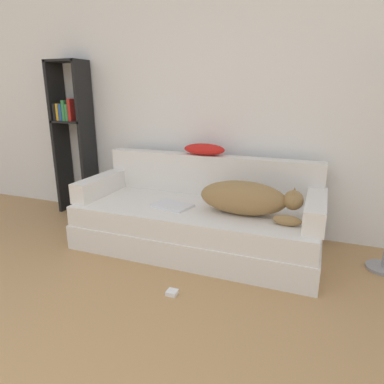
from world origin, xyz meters
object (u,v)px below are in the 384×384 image
(throw_pillow, at_px, (204,149))
(bookshelf, at_px, (72,130))
(laptop, at_px, (172,205))
(power_adapter, at_px, (172,293))
(couch, at_px, (196,227))
(dog, at_px, (247,198))

(throw_pillow, height_order, bookshelf, bookshelf)
(laptop, height_order, power_adapter, laptop)
(laptop, bearing_deg, throw_pillow, 88.86)
(couch, relative_size, laptop, 5.69)
(laptop, height_order, throw_pillow, throw_pillow)
(couch, bearing_deg, bookshelf, 165.12)
(couch, distance_m, bookshelf, 1.83)
(dog, height_order, throw_pillow, throw_pillow)
(couch, relative_size, dog, 2.55)
(dog, bearing_deg, bookshelf, 166.70)
(couch, bearing_deg, throw_pillow, 99.06)
(dog, distance_m, power_adapter, 0.93)
(laptop, bearing_deg, power_adapter, -52.16)
(dog, xyz_separation_m, throw_pillow, (-0.51, 0.43, 0.29))
(throw_pillow, bearing_deg, power_adapter, -81.49)
(throw_pillow, bearing_deg, laptop, -104.96)
(couch, relative_size, power_adapter, 28.74)
(laptop, bearing_deg, dog, 16.99)
(couch, bearing_deg, dog, -7.49)
(couch, distance_m, power_adapter, 0.78)
(laptop, bearing_deg, bookshelf, 173.71)
(dog, bearing_deg, power_adapter, -116.07)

